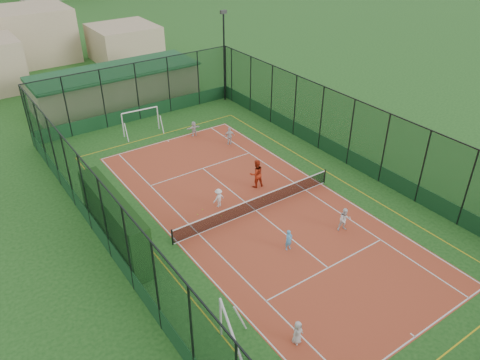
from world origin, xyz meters
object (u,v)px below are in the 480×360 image
(child_near_left, at_px, (297,332))
(white_bench, at_px, (132,242))
(futsal_goal_far, at_px, (141,122))
(child_far_left, at_px, (219,198))
(coach, at_px, (256,174))
(child_far_right, at_px, (230,136))
(child_far_back, at_px, (194,129))
(child_near_mid, at_px, (289,240))
(clubhouse, at_px, (116,86))
(floodlight_ne, at_px, (224,57))
(child_near_right, at_px, (345,220))
(futsal_goal_near, at_px, (231,347))

(child_near_left, bearing_deg, white_bench, 100.05)
(futsal_goal_far, distance_m, child_far_left, 12.68)
(coach, bearing_deg, child_far_left, 18.53)
(child_near_left, bearing_deg, child_far_right, 56.65)
(child_far_back, bearing_deg, child_near_mid, 83.08)
(coach, bearing_deg, child_near_left, 70.44)
(child_near_left, xyz_separation_m, child_near_mid, (3.77, 5.08, 0.02))
(clubhouse, height_order, futsal_goal_far, clubhouse)
(child_far_left, bearing_deg, child_far_right, -136.96)
(floodlight_ne, xyz_separation_m, clubhouse, (-8.60, 5.40, -2.55))
(clubhouse, bearing_deg, child_far_right, -74.62)
(child_near_right, distance_m, coach, 6.91)
(white_bench, xyz_separation_m, coach, (9.51, 1.35, 0.53))
(coach, bearing_deg, clubhouse, -75.98)
(child_near_right, bearing_deg, white_bench, 174.37)
(white_bench, xyz_separation_m, child_far_left, (6.17, 0.80, 0.17))
(floodlight_ne, relative_size, child_far_right, 5.81)
(floodlight_ne, height_order, white_bench, floodlight_ne)
(floodlight_ne, xyz_separation_m, child_near_mid, (-9.32, -20.60, -3.49))
(white_bench, height_order, futsal_goal_far, futsal_goal_far)
(clubhouse, distance_m, futsal_goal_far, 7.72)
(futsal_goal_far, distance_m, child_far_back, 4.42)
(futsal_goal_far, relative_size, child_near_left, 2.57)
(child_near_right, bearing_deg, coach, 122.11)
(floodlight_ne, distance_m, clubhouse, 10.47)
(child_near_left, xyz_separation_m, child_far_right, (8.21, 17.55, 0.11))
(child_near_left, relative_size, child_far_back, 0.97)
(white_bench, height_order, child_near_mid, child_near_mid)
(futsal_goal_near, xyz_separation_m, futsal_goal_far, (6.45, 22.78, -0.10))
(coach, bearing_deg, child_far_right, -98.91)
(futsal_goal_near, height_order, child_far_left, futsal_goal_near)
(floodlight_ne, distance_m, white_bench, 22.99)
(child_near_right, bearing_deg, child_near_left, -127.83)
(futsal_goal_near, bearing_deg, child_far_back, -7.50)
(child_near_right, xyz_separation_m, child_far_back, (-0.85, 15.92, -0.12))
(clubhouse, relative_size, futsal_goal_far, 4.91)
(futsal_goal_near, height_order, child_near_mid, futsal_goal_near)
(child_far_left, xyz_separation_m, coach, (3.34, 0.56, 0.36))
(white_bench, xyz_separation_m, child_near_left, (3.31, -9.99, 0.14))
(white_bench, distance_m, child_far_right, 13.78)
(white_bench, relative_size, coach, 0.85)
(child_near_mid, relative_size, child_far_left, 0.99)
(child_near_left, height_order, child_near_mid, child_near_mid)
(floodlight_ne, height_order, child_near_left, floodlight_ne)
(clubhouse, distance_m, child_near_mid, 26.03)
(futsal_goal_far, xyz_separation_m, child_far_left, (-0.57, -12.66, -0.36))
(white_bench, bearing_deg, futsal_goal_far, 68.82)
(white_bench, bearing_deg, clubhouse, 75.12)
(child_near_left, relative_size, child_near_right, 0.82)
(futsal_goal_far, xyz_separation_m, child_far_right, (4.78, -5.90, -0.28))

